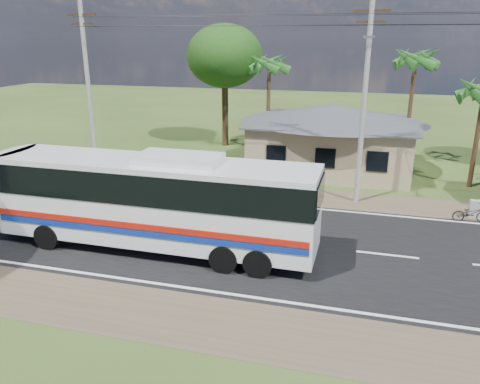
# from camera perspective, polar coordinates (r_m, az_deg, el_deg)

# --- Properties ---
(ground) EXTENTS (120.00, 120.00, 0.00)m
(ground) POSITION_cam_1_polar(r_m,az_deg,el_deg) (20.71, 4.94, -6.24)
(ground) COLOR #2D4016
(ground) RESTS_ON ground
(road) EXTENTS (120.00, 16.00, 0.03)m
(road) POSITION_cam_1_polar(r_m,az_deg,el_deg) (20.71, 4.94, -6.22)
(road) COLOR black
(road) RESTS_ON ground
(house) EXTENTS (12.40, 10.00, 5.00)m
(house) POSITION_cam_1_polar(r_m,az_deg,el_deg) (32.18, 11.12, 7.40)
(house) COLOR tan
(house) RESTS_ON ground
(utility_poles) EXTENTS (32.80, 2.22, 11.00)m
(utility_poles) POSITION_cam_1_polar(r_m,az_deg,el_deg) (25.20, 14.19, 11.40)
(utility_poles) COLOR #9E9E99
(utility_poles) RESTS_ON ground
(palm_mid) EXTENTS (2.80, 2.80, 8.20)m
(palm_mid) POSITION_cam_1_polar(r_m,az_deg,el_deg) (34.19, 20.62, 14.88)
(palm_mid) COLOR #47301E
(palm_mid) RESTS_ON ground
(palm_far) EXTENTS (2.80, 2.80, 7.70)m
(palm_far) POSITION_cam_1_polar(r_m,az_deg,el_deg) (35.34, 3.57, 15.27)
(palm_far) COLOR #47301E
(palm_far) RESTS_ON ground
(tree_behind_house) EXTENTS (6.00, 6.00, 9.61)m
(tree_behind_house) POSITION_cam_1_polar(r_m,az_deg,el_deg) (38.26, -1.89, 16.20)
(tree_behind_house) COLOR #47301E
(tree_behind_house) RESTS_ON ground
(coach_bus) EXTENTS (13.53, 3.00, 4.20)m
(coach_bus) POSITION_cam_1_polar(r_m,az_deg,el_deg) (19.60, -10.31, -0.39)
(coach_bus) COLOR silver
(coach_bus) RESTS_ON ground
(motorcycle) EXTENTS (1.79, 0.89, 0.90)m
(motorcycle) POSITION_cam_1_polar(r_m,az_deg,el_deg) (25.36, 26.31, -2.35)
(motorcycle) COLOR black
(motorcycle) RESTS_ON ground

